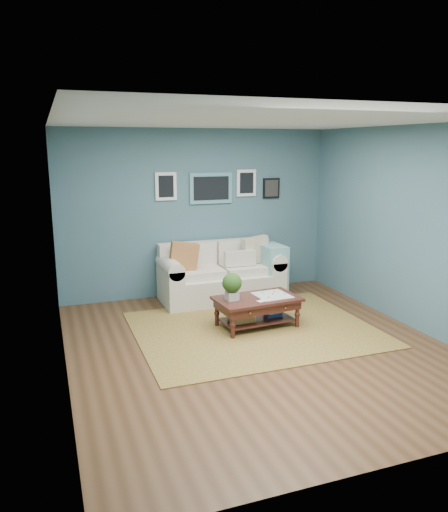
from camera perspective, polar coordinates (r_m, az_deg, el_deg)
name	(u,v)px	position (r m, az deg, el deg)	size (l,w,h in m)	color
room_shell	(258,238)	(5.92, 3.95, 2.10)	(5.00, 5.02, 2.70)	brown
area_rug	(254,329)	(6.81, 3.45, -8.33)	(3.14, 2.51, 0.01)	brown
loveseat	(225,274)	(8.02, 0.16, -2.05)	(1.97, 0.89, 1.01)	beige
coffee_table	(253,303)	(6.77, 3.33, -5.39)	(1.17, 0.74, 0.78)	black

